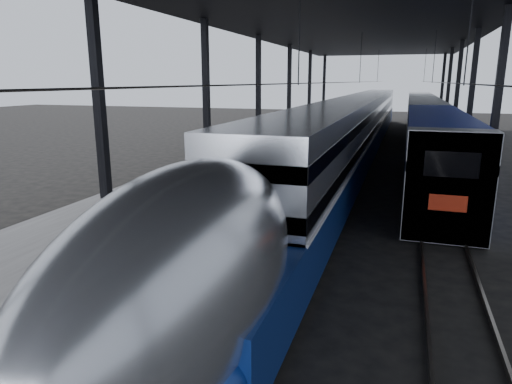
% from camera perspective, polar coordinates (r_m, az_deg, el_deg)
% --- Properties ---
extents(ground, '(160.00, 160.00, 0.00)m').
position_cam_1_polar(ground, '(12.72, -9.57, -12.51)').
color(ground, black).
rests_on(ground, ground).
extents(platform, '(6.00, 80.00, 1.00)m').
position_cam_1_polar(platform, '(31.76, 1.48, 4.52)').
color(platform, '#4C4C4F').
rests_on(platform, ground).
extents(yellow_strip, '(0.30, 80.00, 0.01)m').
position_cam_1_polar(yellow_strip, '(31.01, 6.47, 5.16)').
color(yellow_strip, gold).
rests_on(yellow_strip, platform).
extents(rails, '(6.52, 80.00, 0.16)m').
position_cam_1_polar(rails, '(30.56, 16.02, 2.82)').
color(rails, slate).
rests_on(rails, ground).
extents(canopy, '(18.00, 75.00, 9.47)m').
position_cam_1_polar(canopy, '(30.46, 12.01, 20.11)').
color(canopy, black).
rests_on(canopy, ground).
extents(tgv_train, '(3.07, 65.20, 4.40)m').
position_cam_1_polar(tgv_train, '(34.51, 12.36, 7.56)').
color(tgv_train, '#B5B7BC').
rests_on(tgv_train, ground).
extents(second_train, '(2.89, 56.05, 3.98)m').
position_cam_1_polar(second_train, '(43.62, 20.28, 8.21)').
color(second_train, navy).
rests_on(second_train, ground).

